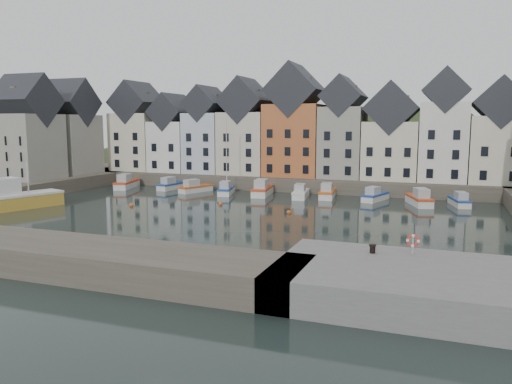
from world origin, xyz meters
The scene contains 20 objects.
ground centered at (0.00, 0.00, 0.00)m, with size 260.00×260.00×0.00m, color black.
far_quay centered at (0.00, 30.00, 1.00)m, with size 90.00×16.00×2.00m, color #484337.
near_quay centered at (22.00, -20.00, 1.00)m, with size 18.00×10.00×2.00m, color #60605E.
hillside centered at (0.02, 56.00, -17.96)m, with size 153.60×70.40×64.00m.
far_terrace centered at (3.21, 28.00, 8.88)m, with size 72.37×8.16×17.78m.
left_terrace centered at (-36.00, 13.50, 8.88)m, with size 7.65×17.00×15.69m.
mooring_buoys centered at (-4.00, 5.33, 0.15)m, with size 20.50×5.50×0.50m.
boat_a centered at (-25.07, 17.92, 0.77)m, with size 3.69×7.08×2.60m.
boat_b centered at (-17.59, 19.10, 0.66)m, with size 2.44×5.95×2.22m.
boat_c centered at (-12.54, 17.45, 0.65)m, with size 3.65×5.98×2.20m.
boat_d centered at (-7.16, 16.92, 0.72)m, with size 3.19×6.04×11.05m.
boat_e centered at (-1.83, 17.79, 0.79)m, with size 3.18×7.19×2.67m.
boat_f centered at (4.03, 17.32, 0.67)m, with size 2.60×6.05×2.25m.
boat_g centered at (7.50, 18.71, 0.71)m, with size 2.62×6.39×2.38m.
boat_h centered at (14.09, 18.26, 0.65)m, with size 3.29×5.92×2.17m.
boat_i centered at (19.85, 16.58, 0.74)m, with size 3.92×6.76×2.48m.
boat_j centered at (24.62, 17.67, 0.61)m, with size 2.83×5.61×2.06m.
large_vessel centered at (-26.20, -4.35, 1.41)m, with size 6.56×11.92×5.99m.
mooring_bollard centered at (18.29, -17.34, 2.31)m, with size 0.48×0.48×0.56m.
life_ring_post centered at (20.74, -16.76, 2.86)m, with size 0.80×0.17×1.30m.
Camera 1 is at (22.15, -49.41, 10.30)m, focal length 35.00 mm.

